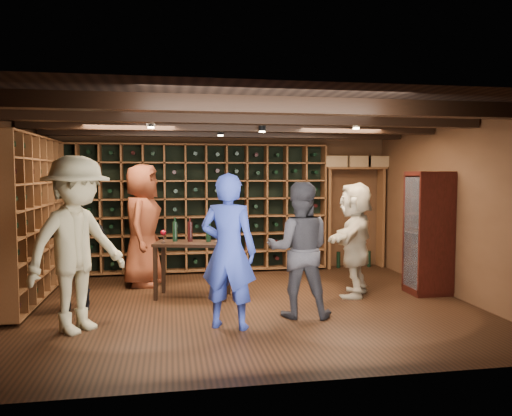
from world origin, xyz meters
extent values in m
plane|color=black|center=(0.00, 0.00, 0.00)|extent=(6.00, 6.00, 0.00)
plane|color=#51311C|center=(0.00, 2.50, 1.25)|extent=(6.00, 0.00, 6.00)
plane|color=#51311C|center=(0.00, -2.50, 1.25)|extent=(6.00, 0.00, 6.00)
plane|color=#51311C|center=(-3.00, 0.00, 1.25)|extent=(0.00, 5.00, 5.00)
plane|color=#51311C|center=(3.00, 0.00, 1.25)|extent=(0.00, 5.00, 5.00)
plane|color=black|center=(0.00, 0.00, 2.50)|extent=(6.00, 6.00, 0.00)
cube|color=black|center=(0.00, -1.60, 2.42)|extent=(5.90, 0.18, 0.16)
cube|color=black|center=(0.00, -0.50, 2.42)|extent=(5.90, 0.18, 0.16)
cube|color=black|center=(0.00, 0.60, 2.42)|extent=(5.90, 0.18, 0.16)
cube|color=black|center=(0.00, 1.70, 2.42)|extent=(5.90, 0.18, 0.16)
cylinder|color=black|center=(-1.20, 0.00, 2.39)|extent=(0.10, 0.10, 0.10)
cylinder|color=black|center=(0.30, 0.40, 2.39)|extent=(0.10, 0.10, 0.10)
cylinder|color=black|center=(1.40, -0.30, 2.39)|extent=(0.10, 0.10, 0.10)
cylinder|color=black|center=(-0.20, 1.20, 2.39)|extent=(0.10, 0.10, 0.10)
cube|color=brown|center=(-0.52, 2.33, 1.15)|extent=(4.65, 0.30, 2.20)
cube|color=black|center=(-0.52, 2.33, 1.15)|extent=(4.56, 0.02, 2.16)
cube|color=brown|center=(-2.83, 0.82, 1.15)|extent=(0.30, 2.65, 2.20)
cube|color=black|center=(-2.83, 0.82, 1.15)|extent=(0.29, 0.02, 2.16)
cube|color=brown|center=(2.40, 2.32, 1.85)|extent=(1.15, 0.32, 0.04)
cube|color=brown|center=(2.92, 2.32, 0.93)|extent=(0.05, 0.28, 1.85)
cube|color=brown|center=(1.88, 2.32, 0.93)|extent=(0.05, 0.28, 1.85)
cube|color=#A37D51|center=(2.00, 2.32, 1.97)|extent=(0.40, 0.30, 0.20)
cube|color=#A37D51|center=(2.45, 2.32, 1.97)|extent=(0.40, 0.30, 0.20)
cube|color=#A37D51|center=(2.80, 2.32, 1.97)|extent=(0.40, 0.30, 0.20)
cube|color=black|center=(2.72, 0.20, 0.05)|extent=(0.55, 0.50, 0.10)
cube|color=black|center=(2.72, 0.20, 0.90)|extent=(0.55, 0.50, 1.70)
cube|color=white|center=(2.46, 0.20, 0.90)|extent=(0.01, 0.46, 1.60)
cube|color=black|center=(2.72, 0.20, 0.90)|extent=(0.50, 0.44, 0.02)
sphere|color=#59260C|center=(2.70, 0.20, 1.00)|extent=(0.18, 0.18, 0.18)
imported|color=navy|center=(-0.33, -0.92, 0.88)|extent=(0.75, 0.64, 1.76)
imported|color=black|center=(0.57, -0.61, 0.83)|extent=(0.93, 0.80, 1.65)
imported|color=maroon|center=(-1.40, 1.46, 0.95)|extent=(0.77, 1.03, 1.90)
imported|color=black|center=(-2.16, 0.16, 0.78)|extent=(0.98, 0.59, 1.56)
imported|color=tan|center=(-1.99, -0.75, 0.97)|extent=(1.38, 1.42, 1.95)
imported|color=tan|center=(1.63, 0.29, 0.81)|extent=(1.19, 1.54, 1.62)
cube|color=black|center=(-0.67, 0.56, 0.77)|extent=(1.14, 0.76, 0.04)
cube|color=black|center=(-1.18, 0.47, 0.37)|extent=(0.06, 0.06, 0.75)
cube|color=black|center=(-0.25, 0.24, 0.37)|extent=(0.06, 0.06, 0.75)
cube|color=black|center=(-1.08, 0.89, 0.37)|extent=(0.06, 0.06, 0.75)
cube|color=black|center=(-0.15, 0.66, 0.37)|extent=(0.06, 0.06, 0.75)
cylinder|color=black|center=(-0.91, 0.67, 0.93)|extent=(0.07, 0.07, 0.28)
cylinder|color=black|center=(-0.70, 0.62, 0.93)|extent=(0.07, 0.07, 0.28)
cylinder|color=black|center=(-0.44, 0.55, 0.93)|extent=(0.07, 0.07, 0.28)
camera|label=1|loc=(-0.98, -6.45, 1.76)|focal=35.00mm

